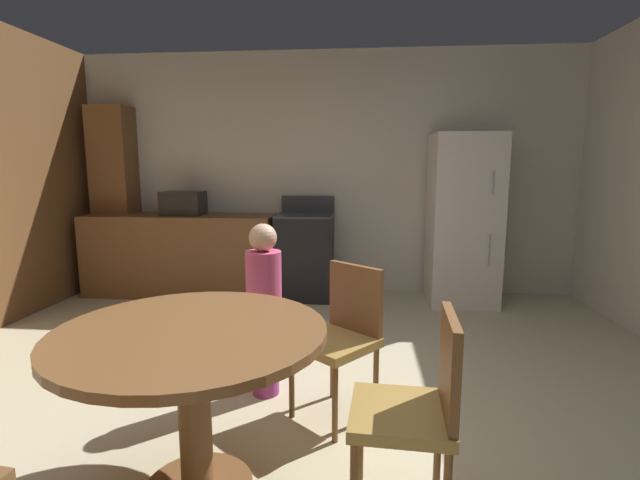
{
  "coord_description": "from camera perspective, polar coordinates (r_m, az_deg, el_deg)",
  "views": [
    {
      "loc": [
        0.42,
        -2.16,
        1.43
      ],
      "look_at": [
        0.11,
        1.18,
        0.89
      ],
      "focal_mm": 25.71,
      "sensor_mm": 36.0,
      "label": 1
    }
  ],
  "objects": [
    {
      "name": "ground_plane",
      "position": [
        2.62,
        -5.3,
        -23.98
      ],
      "size": [
        14.0,
        14.0,
        0.0
      ],
      "primitive_type": "plane",
      "color": "beige"
    },
    {
      "name": "person_child",
      "position": [
        2.88,
        -6.96,
        -8.09
      ],
      "size": [
        0.25,
        0.25,
        1.09
      ],
      "rotation": [
        0.0,
        0.0,
        4.59
      ],
      "color": "#8C337A",
      "rests_on": "ground"
    },
    {
      "name": "oven_range",
      "position": [
        5.04,
        -1.85,
        -1.9
      ],
      "size": [
        0.6,
        0.6,
        1.1
      ],
      "color": "black",
      "rests_on": "ground"
    },
    {
      "name": "chair_northeast",
      "position": [
        2.67,
        2.75,
        -11.26
      ],
      "size": [
        0.56,
        0.56,
        0.87
      ],
      "rotation": [
        0.0,
        0.0,
        4.02
      ],
      "color": "brown",
      "rests_on": "ground"
    },
    {
      "name": "refrigerator",
      "position": [
        5.0,
        17.38,
        2.39
      ],
      "size": [
        0.68,
        0.68,
        1.76
      ],
      "color": "silver",
      "rests_on": "ground"
    },
    {
      "name": "kitchen_counter",
      "position": [
        5.39,
        -16.8,
        -1.75
      ],
      "size": [
        2.1,
        0.6,
        0.9
      ],
      "primitive_type": "cube",
      "color": "brown",
      "rests_on": "ground"
    },
    {
      "name": "dining_table",
      "position": [
        2.08,
        -15.58,
        -14.72
      ],
      "size": [
        1.14,
        1.14,
        0.76
      ],
      "color": "brown",
      "rests_on": "ground"
    },
    {
      "name": "microwave",
      "position": [
        5.3,
        -16.64,
        4.42
      ],
      "size": [
        0.44,
        0.32,
        0.26
      ],
      "primitive_type": "cube",
      "color": "black",
      "rests_on": "kitchen_counter"
    },
    {
      "name": "wall_back",
      "position": [
        5.32,
        0.7,
        8.26
      ],
      "size": [
        5.88,
        0.12,
        2.7
      ],
      "primitive_type": "cube",
      "color": "beige",
      "rests_on": "ground"
    },
    {
      "name": "chair_east",
      "position": [
        1.96,
        12.1,
        -19.29
      ],
      "size": [
        0.43,
        0.43,
        0.87
      ],
      "rotation": [
        0.0,
        0.0,
        3.08
      ],
      "color": "brown",
      "rests_on": "ground"
    },
    {
      "name": "pantry_column",
      "position": [
        5.83,
        -24.01,
        4.61
      ],
      "size": [
        0.44,
        0.36,
        2.1
      ],
      "primitive_type": "cube",
      "color": "brown",
      "rests_on": "ground"
    }
  ]
}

